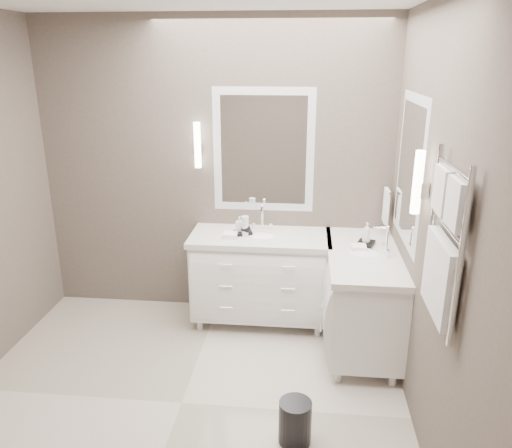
# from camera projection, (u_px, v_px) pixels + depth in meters

# --- Properties ---
(floor) EXTENTS (3.20, 3.00, 0.01)m
(floor) POSITION_uv_depth(u_px,v_px,m) (182.00, 403.00, 3.56)
(floor) COLOR beige
(floor) RESTS_ON ground
(wall_back) EXTENTS (3.20, 0.01, 2.70)m
(wall_back) POSITION_uv_depth(u_px,v_px,m) (214.00, 171.00, 4.54)
(wall_back) COLOR #574D46
(wall_back) RESTS_ON floor
(wall_front) EXTENTS (3.20, 0.01, 2.70)m
(wall_front) POSITION_uv_depth(u_px,v_px,m) (57.00, 364.00, 1.70)
(wall_front) COLOR #574D46
(wall_front) RESTS_ON floor
(wall_right) EXTENTS (0.01, 3.00, 2.70)m
(wall_right) POSITION_uv_depth(u_px,v_px,m) (435.00, 232.00, 2.97)
(wall_right) COLOR #574D46
(wall_right) RESTS_ON floor
(vanity_back) EXTENTS (1.24, 0.59, 0.97)m
(vanity_back) POSITION_uv_depth(u_px,v_px,m) (260.00, 273.00, 4.51)
(vanity_back) COLOR white
(vanity_back) RESTS_ON floor
(vanity_right) EXTENTS (0.59, 1.24, 0.97)m
(vanity_right) POSITION_uv_depth(u_px,v_px,m) (362.00, 293.00, 4.12)
(vanity_right) COLOR white
(vanity_right) RESTS_ON floor
(mirror_back) EXTENTS (0.90, 0.02, 1.10)m
(mirror_back) POSITION_uv_depth(u_px,v_px,m) (263.00, 151.00, 4.42)
(mirror_back) COLOR white
(mirror_back) RESTS_ON wall_back
(mirror_right) EXTENTS (0.02, 0.90, 1.10)m
(mirror_right) POSITION_uv_depth(u_px,v_px,m) (410.00, 170.00, 3.66)
(mirror_right) COLOR white
(mirror_right) RESTS_ON wall_right
(sconce_back) EXTENTS (0.06, 0.06, 0.40)m
(sconce_back) POSITION_uv_depth(u_px,v_px,m) (198.00, 146.00, 4.40)
(sconce_back) COLOR white
(sconce_back) RESTS_ON wall_back
(sconce_right) EXTENTS (0.06, 0.06, 0.40)m
(sconce_right) POSITION_uv_depth(u_px,v_px,m) (418.00, 184.00, 3.11)
(sconce_right) COLOR white
(sconce_right) RESTS_ON wall_right
(towel_bar_corner) EXTENTS (0.03, 0.22, 0.30)m
(towel_bar_corner) POSITION_uv_depth(u_px,v_px,m) (386.00, 205.00, 4.33)
(towel_bar_corner) COLOR white
(towel_bar_corner) RESTS_ON wall_right
(towel_ladder) EXTENTS (0.06, 0.58, 0.90)m
(towel_ladder) POSITION_uv_depth(u_px,v_px,m) (443.00, 250.00, 2.58)
(towel_ladder) COLOR white
(towel_ladder) RESTS_ON wall_right
(waste_bin) EXTENTS (0.26, 0.26, 0.29)m
(waste_bin) POSITION_uv_depth(u_px,v_px,m) (295.00, 422.00, 3.16)
(waste_bin) COLOR black
(waste_bin) RESTS_ON floor
(amenity_tray_back) EXTENTS (0.19, 0.16, 0.02)m
(amenity_tray_back) POSITION_uv_depth(u_px,v_px,m) (243.00, 233.00, 4.41)
(amenity_tray_back) COLOR black
(amenity_tray_back) RESTS_ON vanity_back
(amenity_tray_right) EXTENTS (0.18, 0.21, 0.03)m
(amenity_tray_right) POSITION_uv_depth(u_px,v_px,m) (366.00, 244.00, 4.16)
(amenity_tray_right) COLOR black
(amenity_tray_right) RESTS_ON vanity_right
(water_bottle) EXTENTS (0.07, 0.07, 0.18)m
(water_bottle) POSITION_uv_depth(u_px,v_px,m) (245.00, 226.00, 4.35)
(water_bottle) COLOR silver
(water_bottle) RESTS_ON vanity_back
(soap_bottle_a) EXTENTS (0.07, 0.07, 0.13)m
(soap_bottle_a) POSITION_uv_depth(u_px,v_px,m) (240.00, 224.00, 4.41)
(soap_bottle_a) COLOR white
(soap_bottle_a) RESTS_ON amenity_tray_back
(soap_bottle_b) EXTENTS (0.11, 0.11, 0.11)m
(soap_bottle_b) POSITION_uv_depth(u_px,v_px,m) (246.00, 227.00, 4.36)
(soap_bottle_b) COLOR black
(soap_bottle_b) RESTS_ON amenity_tray_back
(soap_bottle_c) EXTENTS (0.08, 0.08, 0.17)m
(soap_bottle_c) POSITION_uv_depth(u_px,v_px,m) (367.00, 233.00, 4.13)
(soap_bottle_c) COLOR white
(soap_bottle_c) RESTS_ON amenity_tray_right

